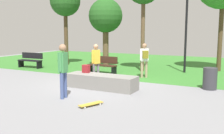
{
  "coord_description": "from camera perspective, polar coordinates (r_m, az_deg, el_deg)",
  "views": [
    {
      "loc": [
        5.47,
        -9.17,
        2.23
      ],
      "look_at": [
        0.57,
        0.22,
        0.73
      ],
      "focal_mm": 41.06,
      "sensor_mm": 36.0,
      "label": 1
    }
  ],
  "objects": [
    {
      "name": "tree_tall_oak",
      "position": [
        16.03,
        -1.44,
        11.14
      ],
      "size": [
        2.08,
        2.08,
        4.21
      ],
      "color": "brown",
      "rests_on": "grass_lawn"
    },
    {
      "name": "ground_plane",
      "position": [
        10.91,
        -3.19,
        -3.77
      ],
      "size": [
        28.0,
        28.0,
        0.0
      ],
      "primitive_type": "plane",
      "color": "gray"
    },
    {
      "name": "backpack_on_ledge",
      "position": [
        10.47,
        -5.8,
        -0.4
      ],
      "size": [
        0.28,
        0.21,
        0.32
      ],
      "primitive_type": "cube",
      "rotation": [
        0.0,
        0.0,
        3.16
      ],
      "color": "maroon",
      "rests_on": "concrete_ledge"
    },
    {
      "name": "skater_watching",
      "position": [
        11.23,
        -3.59,
        1.58
      ],
      "size": [
        0.3,
        0.41,
        1.66
      ],
      "color": "slate",
      "rests_on": "ground_plane"
    },
    {
      "name": "pedestrian_with_backpack",
      "position": [
        12.26,
        7.24,
        2.15
      ],
      "size": [
        0.44,
        0.45,
        1.65
      ],
      "color": "tan",
      "rests_on": "ground_plane"
    },
    {
      "name": "park_bench_by_oak",
      "position": [
        13.43,
        -2.1,
        0.55
      ],
      "size": [
        1.63,
        0.57,
        0.91
      ],
      "color": "#331E14",
      "rests_on": "ground_plane"
    },
    {
      "name": "skateboard_by_ledge",
      "position": [
        7.76,
        -4.7,
        -8.2
      ],
      "size": [
        0.49,
        0.82,
        0.08
      ],
      "color": "gold",
      "rests_on": "ground_plane"
    },
    {
      "name": "lamp_post",
      "position": [
        14.22,
        16.26,
        10.41
      ],
      "size": [
        0.28,
        0.28,
        4.85
      ],
      "color": "black",
      "rests_on": "ground_plane"
    },
    {
      "name": "grass_lawn",
      "position": [
        17.8,
        9.44,
        0.74
      ],
      "size": [
        26.6,
        12.76,
        0.01
      ],
      "primitive_type": "cube",
      "color": "#387A2D",
      "rests_on": "ground_plane"
    },
    {
      "name": "skater_performing_trick",
      "position": [
        8.56,
        -10.84,
        0.1
      ],
      "size": [
        0.24,
        0.43,
        1.81
      ],
      "color": "#3F5184",
      "rests_on": "ground_plane"
    },
    {
      "name": "tree_slender_maple",
      "position": [
        17.3,
        -10.38,
        14.04
      ],
      "size": [
        1.96,
        1.96,
        5.13
      ],
      "color": "#4C3823",
      "rests_on": "grass_lawn"
    },
    {
      "name": "concrete_ledge",
      "position": [
        10.0,
        -2.39,
        -3.27
      ],
      "size": [
        2.83,
        0.85,
        0.54
      ],
      "primitive_type": "cube",
      "color": "gray",
      "rests_on": "ground_plane"
    },
    {
      "name": "trash_bin",
      "position": [
        10.5,
        20.97,
        -2.42
      ],
      "size": [
        0.53,
        0.53,
        0.84
      ],
      "primitive_type": "cylinder",
      "color": "#333338",
      "rests_on": "ground_plane"
    },
    {
      "name": "park_bench_near_path",
      "position": [
        16.38,
        -17.66,
        1.52
      ],
      "size": [
        1.61,
        0.51,
        0.91
      ],
      "color": "black",
      "rests_on": "ground_plane"
    }
  ]
}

